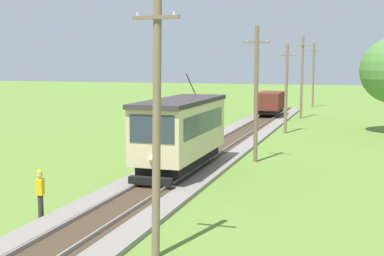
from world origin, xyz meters
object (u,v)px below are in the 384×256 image
(red_tram, at_px, (181,131))
(utility_pole_far, at_px, (286,88))
(utility_pole_near_tram, at_px, (157,120))
(utility_pole_distant, at_px, (302,76))
(utility_pole_horizon, at_px, (313,74))
(utility_pole_mid, at_px, (256,93))
(track_worker, at_px, (40,191))
(freight_car, at_px, (270,103))

(red_tram, distance_m, utility_pole_far, 17.36)
(utility_pole_near_tram, relative_size, utility_pole_distant, 0.95)
(utility_pole_horizon, bearing_deg, utility_pole_far, -90.00)
(utility_pole_mid, height_order, track_worker, utility_pole_mid)
(utility_pole_near_tram, bearing_deg, utility_pole_far, 90.00)
(red_tram, height_order, track_worker, red_tram)
(freight_car, xyz_separation_m, utility_pole_mid, (3.06, -24.16, 2.38))
(utility_pole_near_tram, distance_m, utility_pole_distant, 40.08)
(utility_pole_far, bearing_deg, utility_pole_horizon, 90.00)
(utility_pole_distant, distance_m, utility_pole_horizon, 13.66)
(red_tram, bearing_deg, utility_pole_near_tram, -74.73)
(red_tram, bearing_deg, utility_pole_horizon, 85.89)
(freight_car, bearing_deg, utility_pole_distant, 10.44)
(utility_pole_far, distance_m, utility_pole_distant, 11.87)
(utility_pole_mid, distance_m, track_worker, 14.50)
(utility_pole_near_tram, xyz_separation_m, track_worker, (-5.49, 2.27, -3.05))
(utility_pole_mid, height_order, utility_pole_horizon, utility_pole_horizon)
(freight_car, relative_size, utility_pole_mid, 0.68)
(utility_pole_near_tram, height_order, utility_pole_mid, utility_pole_near_tram)
(utility_pole_near_tram, height_order, utility_pole_horizon, utility_pole_horizon)
(freight_car, height_order, utility_pole_far, utility_pole_far)
(utility_pole_mid, bearing_deg, track_worker, -112.77)
(utility_pole_near_tram, height_order, track_worker, utility_pole_near_tram)
(utility_pole_distant, relative_size, utility_pole_horizon, 1.03)
(red_tram, relative_size, utility_pole_far, 1.21)
(utility_pole_mid, relative_size, utility_pole_distant, 0.93)
(red_tram, relative_size, freight_car, 1.64)
(freight_car, bearing_deg, utility_pole_near_tram, -85.57)
(red_tram, relative_size, utility_pole_horizon, 1.06)
(utility_pole_mid, distance_m, utility_pole_far, 12.87)
(utility_pole_near_tram, xyz_separation_m, utility_pole_mid, (-0.00, 15.35, -0.10))
(utility_pole_mid, xyz_separation_m, track_worker, (-5.49, -13.09, -2.96))
(red_tram, bearing_deg, track_worker, -105.27)
(freight_car, bearing_deg, utility_pole_mid, -82.78)
(freight_car, height_order, utility_pole_horizon, utility_pole_horizon)
(red_tram, xyz_separation_m, utility_pole_near_tram, (3.06, -11.19, 1.84))
(freight_car, xyz_separation_m, utility_pole_distant, (3.06, 0.56, 2.68))
(freight_car, xyz_separation_m, utility_pole_near_tram, (3.06, -39.52, 2.48))
(freight_car, bearing_deg, red_tram, -89.99)
(utility_pole_far, bearing_deg, utility_pole_distant, 90.00)
(utility_pole_far, distance_m, utility_pole_horizon, 25.52)
(freight_car, height_order, utility_pole_mid, utility_pole_mid)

